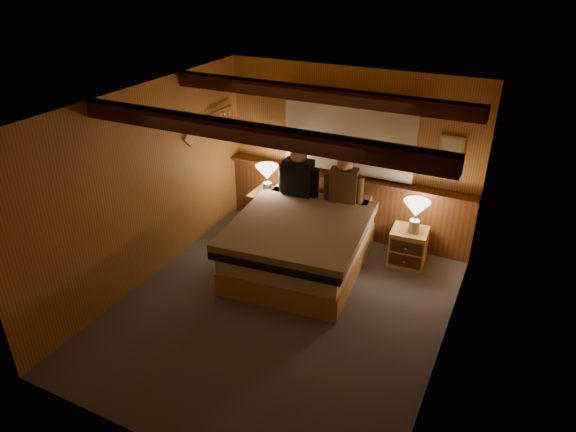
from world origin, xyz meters
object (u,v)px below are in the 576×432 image
Objects in this scene: bed at (302,241)px; lamp_right at (416,211)px; nightstand_left at (271,212)px; duffel_bag at (260,233)px; lamp_left at (267,174)px; person_right at (344,183)px; nightstand_right at (408,247)px; person_left at (298,175)px.

lamp_right is (1.28, 0.64, 0.44)m from bed.
nightstand_left is 0.42m from duffel_bag.
bed is 4.12× the size of duffel_bag.
lamp_left is at bearing 179.51° from lamp_right.
nightstand_left is 0.93× the size of person_right.
lamp_left is (-0.85, 0.66, 0.54)m from bed.
bed is 5.07× the size of lamp_right.
bed is 0.97m from person_right.
bed is at bearing -40.03° from nightstand_left.
bed is at bearing -153.53° from lamp_right.
nightstand_left is at bearing 134.26° from bed.
lamp_left is 0.65× the size of person_right.
lamp_right reaches higher than duffel_bag.
bed is at bearing -121.19° from person_right.
bed is at bearing -155.73° from nightstand_right.
lamp_left reaches higher than lamp_right.
lamp_right is at bearing -1.19° from nightstand_left.
nightstand_left is 1.43× the size of lamp_left.
lamp_left is 2.14m from lamp_right.
person_right is at bearing 63.15° from bed.
lamp_right is 0.67× the size of person_right.
duffel_bag is (-2.06, -0.35, -0.65)m from lamp_right.
lamp_right is 1.02m from person_right.
person_left reaches higher than nightstand_left.
nightstand_right is at bearing -3.09° from person_left.
bed is 4.41× the size of nightstand_right.
person_right reaches higher than duffel_bag.
nightstand_left reaches higher than duffel_bag.
person_left is at bearing 176.56° from nightstand_right.
lamp_left reaches higher than bed.
lamp_right reaches higher than nightstand_right.
lamp_left is at bearing 173.08° from person_right.
duffel_bag is at bearing -170.29° from lamp_right.
person_left reaches higher than lamp_left.
bed is 0.85m from duffel_bag.
lamp_right is 0.61× the size of person_left.
person_right is (0.28, 0.72, 0.60)m from bed.
person_right is at bearing 175.48° from lamp_right.
nightstand_left reaches higher than nightstand_right.
nightstand_left is 2.05m from nightstand_right.
nightstand_left is 1.21× the size of nightstand_right.
person_left reaches higher than person_right.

